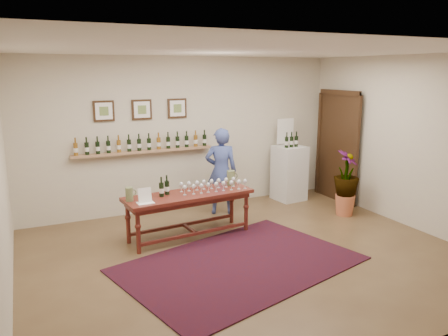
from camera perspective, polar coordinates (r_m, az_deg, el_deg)
name	(u,v)px	position (r m, az deg, el deg)	size (l,w,h in m)	color
ground	(248,255)	(6.28, 3.16, -11.31)	(6.00, 6.00, 0.00)	brown
room_shell	(300,146)	(8.56, 9.87, 2.84)	(6.00, 6.00, 6.00)	beige
rug	(240,264)	(6.00, 2.09, -12.41)	(3.06, 2.04, 0.02)	#4C0E0D
tasting_table	(189,200)	(6.75, -4.60, -4.18)	(2.04, 0.81, 0.71)	#451711
table_glasses	(210,185)	(6.84, -1.82, -2.29)	(1.17, 0.27, 0.16)	silver
table_bottles	(164,187)	(6.61, -7.82, -2.45)	(0.25, 0.14, 0.27)	black
pitcher_left	(129,194)	(6.43, -12.26, -3.37)	(0.13, 0.13, 0.20)	#657045
pitcher_right	(231,178)	(7.15, 0.90, -1.29)	(0.15, 0.15, 0.24)	#657045
menu_card	(145,195)	(6.31, -10.31, -3.54)	(0.23, 0.17, 0.21)	white
display_pedestal	(289,173)	(8.81, 8.51, -0.66)	(0.54, 0.54, 1.09)	silver
pedestal_bottles	(292,139)	(8.58, 8.81, 3.79)	(0.33, 0.09, 0.33)	black
info_sign	(285,131)	(8.84, 8.02, 4.79)	(0.40, 0.02, 0.55)	white
potted_plant	(346,183)	(8.05, 15.65, -1.91)	(0.76, 0.76, 1.01)	#C16540
person	(221,171)	(7.81, -0.39, -0.44)	(0.57, 0.37, 1.56)	#3B4B8D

